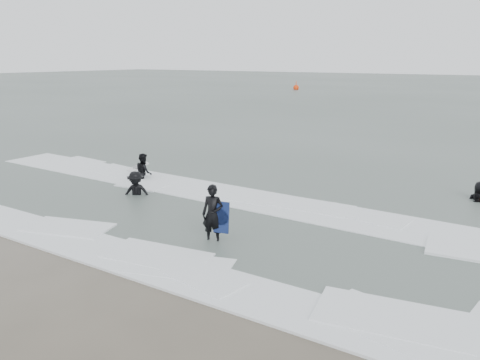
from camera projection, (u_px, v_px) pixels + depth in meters
The scene contains 9 objects.
ground at pixel (147, 253), 13.61m from camera, with size 320.00×320.00×0.00m, color brown.
surfer_centre at pixel (213, 242), 14.40m from camera, with size 0.67×0.44×1.85m, color black.
surfer_wading at pixel (144, 179), 21.83m from camera, with size 0.87×0.68×1.79m, color black.
surfer_breaker at pixel (136, 196), 19.16m from camera, with size 1.23×0.71×1.90m, color black.
surfer_right_near at pixel (477, 203), 18.30m from camera, with size 0.91×0.38×1.55m, color black.
surfer_right_far at pixel (479, 201), 18.58m from camera, with size 0.95×0.62×1.94m, color black.
surf_foam at pixel (220, 217), 16.60m from camera, with size 30.03×9.06×0.09m.
bodyboards at pixel (278, 192), 18.03m from camera, with size 15.32×9.42×1.25m.
buoy at pixel (296, 88), 82.04m from camera, with size 1.00×1.00×1.65m.
Camera 1 is at (9.16, -9.11, 5.51)m, focal length 35.00 mm.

